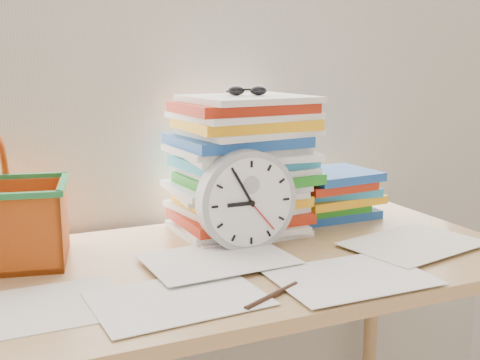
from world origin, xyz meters
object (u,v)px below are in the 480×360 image
paper_stack (242,165)px  book_stack (330,194)px  desk (227,289)px  clock (246,200)px

paper_stack → book_stack: bearing=2.0°
desk → book_stack: 0.49m
clock → book_stack: bearing=25.3°
desk → paper_stack: size_ratio=3.87×
paper_stack → book_stack: (0.29, 0.01, -0.11)m
paper_stack → clock: paper_stack is taller
paper_stack → clock: size_ratio=1.48×
desk → book_stack: bearing=26.6°
desk → book_stack: (0.41, 0.21, 0.15)m
desk → paper_stack: (0.13, 0.20, 0.26)m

